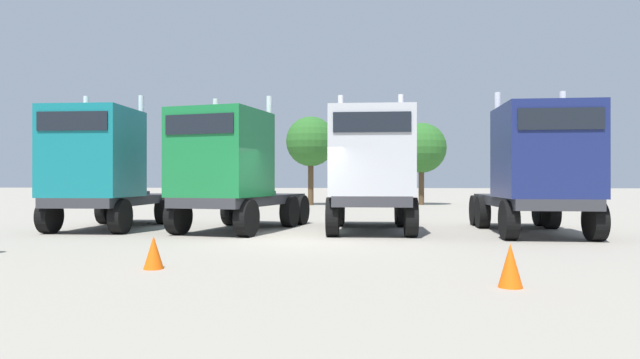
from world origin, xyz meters
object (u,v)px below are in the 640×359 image
at_px(semi_truck_green, 229,169).
at_px(semi_truck_silver, 371,169).
at_px(semi_truck_teal, 102,168).
at_px(traffic_cone_near, 510,265).
at_px(semi_truck_navy, 539,168).
at_px(traffic_cone_mid, 154,252).

relative_size(semi_truck_green, semi_truck_silver, 1.06).
distance_m(semi_truck_teal, traffic_cone_near, 13.57).
distance_m(semi_truck_green, semi_truck_navy, 9.12).
xyz_separation_m(semi_truck_silver, semi_truck_navy, (4.77, -0.49, 0.01)).
distance_m(semi_truck_teal, semi_truck_silver, 8.56).
relative_size(semi_truck_silver, traffic_cone_near, 8.91).
height_order(semi_truck_silver, semi_truck_navy, semi_truck_silver).
height_order(semi_truck_green, traffic_cone_near, semi_truck_green).
bearing_deg(semi_truck_green, semi_truck_silver, 104.01).
bearing_deg(semi_truck_teal, semi_truck_silver, 88.16).
xyz_separation_m(semi_truck_navy, traffic_cone_mid, (-8.72, -6.51, -1.65)).
bearing_deg(semi_truck_green, semi_truck_teal, -81.46).
bearing_deg(semi_truck_silver, traffic_cone_near, 13.39).
bearing_deg(traffic_cone_near, semi_truck_silver, 103.73).
distance_m(semi_truck_teal, semi_truck_navy, 13.35).
relative_size(semi_truck_teal, traffic_cone_mid, 10.04).
relative_size(semi_truck_green, semi_truck_navy, 1.02).
bearing_deg(semi_truck_navy, traffic_cone_near, -18.80).
xyz_separation_m(semi_truck_green, traffic_cone_near, (6.34, -8.06, -1.62)).
bearing_deg(traffic_cone_mid, semi_truck_silver, 60.60).
bearing_deg(semi_truck_teal, semi_truck_navy, 86.47).
bearing_deg(semi_truck_silver, semi_truck_navy, 83.77).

